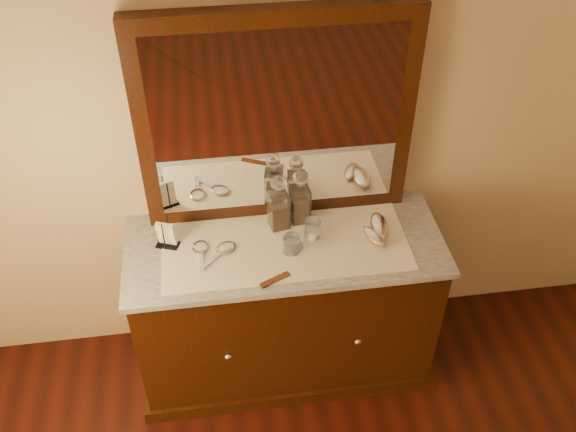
# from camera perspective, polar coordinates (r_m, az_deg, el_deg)

# --- Properties ---
(dresser_cabinet) EXTENTS (1.40, 0.55, 0.82)m
(dresser_cabinet) POSITION_cam_1_polar(r_m,az_deg,el_deg) (3.20, -0.25, -8.20)
(dresser_cabinet) COLOR black
(dresser_cabinet) RESTS_ON floor
(dresser_plinth) EXTENTS (1.46, 0.59, 0.08)m
(dresser_plinth) POSITION_cam_1_polar(r_m,az_deg,el_deg) (3.49, -0.24, -12.18)
(dresser_plinth) COLOR black
(dresser_plinth) RESTS_ON floor
(knob_left) EXTENTS (0.04, 0.04, 0.04)m
(knob_left) POSITION_cam_1_polar(r_m,az_deg,el_deg) (2.98, -5.35, -12.37)
(knob_left) COLOR silver
(knob_left) RESTS_ON dresser_cabinet
(knob_right) EXTENTS (0.04, 0.04, 0.04)m
(knob_right) POSITION_cam_1_polar(r_m,az_deg,el_deg) (3.03, 6.23, -11.08)
(knob_right) COLOR silver
(knob_right) RESTS_ON dresser_cabinet
(marble_top) EXTENTS (1.44, 0.59, 0.03)m
(marble_top) POSITION_cam_1_polar(r_m,az_deg,el_deg) (2.89, -0.28, -2.68)
(marble_top) COLOR silver
(marble_top) RESTS_ON dresser_cabinet
(mirror_frame) EXTENTS (1.20, 0.08, 1.00)m
(mirror_frame) POSITION_cam_1_polar(r_m,az_deg,el_deg) (2.77, -1.02, 8.58)
(mirror_frame) COLOR black
(mirror_frame) RESTS_ON marble_top
(mirror_glass) EXTENTS (1.06, 0.01, 0.86)m
(mirror_glass) POSITION_cam_1_polar(r_m,az_deg,el_deg) (2.74, -0.93, 8.20)
(mirror_glass) COLOR white
(mirror_glass) RESTS_ON marble_top
(lace_runner) EXTENTS (1.10, 0.45, 0.00)m
(lace_runner) POSITION_cam_1_polar(r_m,az_deg,el_deg) (2.87, -0.23, -2.71)
(lace_runner) COLOR white
(lace_runner) RESTS_ON marble_top
(pin_dish) EXTENTS (0.09, 0.09, 0.01)m
(pin_dish) POSITION_cam_1_polar(r_m,az_deg,el_deg) (2.86, 0.57, -2.69)
(pin_dish) COLOR silver
(pin_dish) RESTS_ON lace_runner
(comb) EXTENTS (0.14, 0.08, 0.01)m
(comb) POSITION_cam_1_polar(r_m,az_deg,el_deg) (2.71, -1.17, -5.68)
(comb) COLOR brown
(comb) RESTS_ON lace_runner
(napkin_rack) EXTENTS (0.12, 0.09, 0.15)m
(napkin_rack) POSITION_cam_1_polar(r_m,az_deg,el_deg) (2.88, -10.77, -1.69)
(napkin_rack) COLOR black
(napkin_rack) RESTS_ON marble_top
(decanter_left) EXTENTS (0.10, 0.10, 0.28)m
(decanter_left) POSITION_cam_1_polar(r_m,az_deg,el_deg) (2.90, -0.85, 0.80)
(decanter_left) COLOR brown
(decanter_left) RESTS_ON lace_runner
(decanter_right) EXTENTS (0.09, 0.09, 0.28)m
(decanter_right) POSITION_cam_1_polar(r_m,az_deg,el_deg) (2.93, 1.08, 1.31)
(decanter_right) COLOR brown
(decanter_right) RESTS_ON lace_runner
(brush_near) EXTENTS (0.12, 0.16, 0.04)m
(brush_near) POSITION_cam_1_polar(r_m,az_deg,el_deg) (2.90, 7.74, -1.88)
(brush_near) COLOR #9B835F
(brush_near) RESTS_ON lace_runner
(brush_far) EXTENTS (0.08, 0.18, 0.05)m
(brush_far) POSITION_cam_1_polar(r_m,az_deg,el_deg) (2.95, 8.14, -0.95)
(brush_far) COLOR #9B835F
(brush_far) RESTS_ON lace_runner
(hand_mirror_outer) EXTENTS (0.08, 0.19, 0.02)m
(hand_mirror_outer) POSITION_cam_1_polar(r_m,az_deg,el_deg) (2.86, -7.80, -3.02)
(hand_mirror_outer) COLOR silver
(hand_mirror_outer) RESTS_ON lace_runner
(hand_mirror_inner) EXTENTS (0.18, 0.18, 0.02)m
(hand_mirror_inner) POSITION_cam_1_polar(r_m,az_deg,el_deg) (2.85, -5.81, -3.04)
(hand_mirror_inner) COLOR silver
(hand_mirror_inner) RESTS_ON lace_runner
(tumblers) EXTENTS (0.18, 0.16, 0.08)m
(tumblers) POSITION_cam_1_polar(r_m,az_deg,el_deg) (2.85, 1.29, -1.81)
(tumblers) COLOR white
(tumblers) RESTS_ON lace_runner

